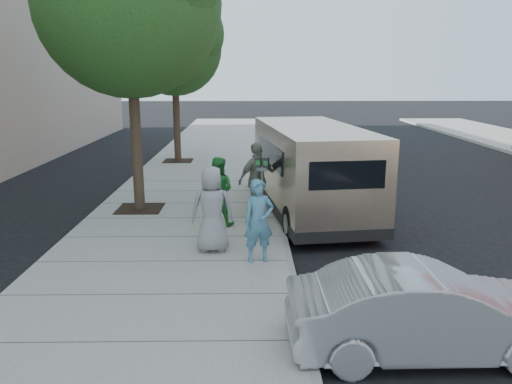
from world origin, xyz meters
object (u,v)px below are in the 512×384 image
at_px(van, 310,168).
at_px(sedan, 427,312).
at_px(person_officer, 259,221).
at_px(person_striped_polo, 257,180).
at_px(person_gray_shirt, 212,209).
at_px(person_green_shirt, 218,191).
at_px(tree_far, 175,43).
at_px(parking_meter, 262,175).

xyz_separation_m(van, sedan, (0.72, -6.95, -0.65)).
height_order(van, sedan, van).
height_order(van, person_officer, van).
bearing_deg(person_officer, sedan, -67.98).
height_order(person_officer, person_striped_polo, person_striped_polo).
relative_size(sedan, person_officer, 2.29).
height_order(van, person_gray_shirt, van).
height_order(person_green_shirt, person_striped_polo, person_striped_polo).
relative_size(tree_far, person_gray_shirt, 3.68).
bearing_deg(van, person_green_shirt, -156.24).
xyz_separation_m(parking_meter, person_officer, (-0.14, -2.68, -0.35)).
bearing_deg(van, person_gray_shirt, -133.47).
bearing_deg(van, person_striped_polo, -162.48).
relative_size(van, person_gray_shirt, 3.76).
distance_m(van, sedan, 7.02).
bearing_deg(tree_far, van, -59.32).
height_order(tree_far, person_green_shirt, tree_far).
height_order(parking_meter, person_green_shirt, person_green_shirt).
xyz_separation_m(sedan, person_officer, (-2.18, 3.10, 0.35)).
xyz_separation_m(van, person_green_shirt, (-2.38, -1.43, -0.29)).
bearing_deg(sedan, person_green_shirt, 28.59).
relative_size(tree_far, person_green_shirt, 3.94).
bearing_deg(person_striped_polo, tree_far, -102.55).
height_order(tree_far, van, tree_far).
relative_size(tree_far, van, 0.98).
bearing_deg(person_gray_shirt, person_officer, 142.73).
distance_m(person_officer, person_green_shirt, 2.59).
xyz_separation_m(person_green_shirt, person_striped_polo, (0.96, 0.78, 0.12)).
distance_m(person_green_shirt, person_gray_shirt, 1.83).
distance_m(tree_far, sedan, 16.10).
relative_size(tree_far, person_striped_polo, 3.44).
xyz_separation_m(tree_far, van, (4.54, -7.65, -3.62)).
height_order(tree_far, person_striped_polo, tree_far).
distance_m(van, person_green_shirt, 2.80).
distance_m(sedan, person_striped_polo, 6.67).
bearing_deg(person_gray_shirt, parking_meter, -122.02).
xyz_separation_m(tree_far, person_striped_polo, (3.12, -8.31, -3.79)).
bearing_deg(tree_far, person_striped_polo, -69.44).
distance_m(parking_meter, van, 1.76).
bearing_deg(person_gray_shirt, tree_far, -83.69).
relative_size(van, person_striped_polo, 3.51).
bearing_deg(person_officer, tree_far, 91.87).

